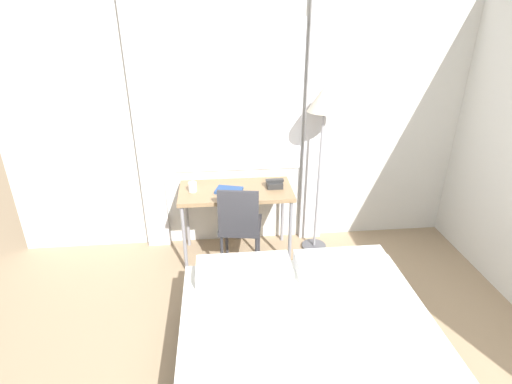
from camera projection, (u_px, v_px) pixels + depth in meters
The scene contains 8 objects.
wall_back_with_window at pixel (259, 123), 4.09m from camera, with size 5.23×0.13×2.70m.
desk at pixel (236, 196), 4.02m from camera, with size 1.13×0.56×0.78m.
desk_chair at pixel (240, 223), 3.86m from camera, with size 0.46×0.46×0.93m.
bed at pixel (313, 370), 2.66m from camera, with size 1.79×1.97×0.60m.
standing_lamp at pixel (324, 113), 3.80m from camera, with size 0.33×0.33×1.78m.
telephone at pixel (275, 184), 4.03m from camera, with size 0.18×0.14×0.08m.
book at pixel (229, 190), 3.94m from camera, with size 0.30×0.24×0.02m.
mug at pixel (193, 187), 3.93m from camera, with size 0.08×0.08×0.10m.
Camera 1 is at (-0.47, -1.03, 2.46)m, focal length 28.00 mm.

